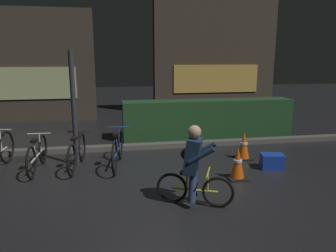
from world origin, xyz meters
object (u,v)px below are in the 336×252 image
(cyclist, at_px, (194,165))
(parked_bike_center_left, at_px, (77,153))
(parked_bike_left_mid, at_px, (37,155))
(traffic_cone_far, at_px, (244,146))
(parked_bike_center_right, at_px, (118,150))
(traffic_cone_near, at_px, (238,164))
(street_post, at_px, (74,110))
(blue_crate, at_px, (272,161))

(cyclist, bearing_deg, parked_bike_center_left, 156.93)
(parked_bike_left_mid, relative_size, traffic_cone_far, 2.46)
(parked_bike_left_mid, xyz_separation_m, parked_bike_center_right, (1.58, -0.02, 0.03))
(traffic_cone_far, bearing_deg, parked_bike_center_left, 179.65)
(traffic_cone_near, distance_m, cyclist, 1.43)
(traffic_cone_near, relative_size, cyclist, 0.48)
(street_post, bearing_deg, blue_crate, -12.91)
(parked_bike_center_left, xyz_separation_m, parked_bike_center_right, (0.82, -0.02, 0.03))
(street_post, bearing_deg, traffic_cone_near, -23.29)
(traffic_cone_far, height_order, cyclist, cyclist)
(parked_bike_center_left, relative_size, cyclist, 1.24)
(parked_bike_center_right, bearing_deg, street_post, 84.15)
(parked_bike_center_left, height_order, traffic_cone_near, parked_bike_center_left)
(traffic_cone_near, bearing_deg, blue_crate, 23.77)
(street_post, relative_size, parked_bike_center_left, 1.52)
(blue_crate, distance_m, cyclist, 2.41)
(traffic_cone_far, bearing_deg, parked_bike_center_right, 179.98)
(parked_bike_center_left, xyz_separation_m, traffic_cone_far, (3.58, -0.02, -0.03))
(parked_bike_center_left, distance_m, blue_crate, 3.97)
(parked_bike_center_right, distance_m, blue_crate, 3.17)
(parked_bike_center_left, xyz_separation_m, traffic_cone_near, (2.99, -1.12, -0.04))
(cyclist, bearing_deg, traffic_cone_far, 73.10)
(street_post, relative_size, parked_bike_center_right, 1.39)
(parked_bike_center_right, relative_size, cyclist, 1.35)
(street_post, relative_size, blue_crate, 5.34)
(parked_bike_center_left, relative_size, traffic_cone_far, 2.48)
(traffic_cone_far, relative_size, blue_crate, 1.42)
(street_post, bearing_deg, parked_bike_center_left, -80.73)
(parked_bike_left_mid, xyz_separation_m, blue_crate, (4.66, -0.72, -0.17))
(traffic_cone_far, bearing_deg, traffic_cone_near, -118.25)
(parked_bike_center_right, relative_size, traffic_cone_far, 2.70)
(parked_bike_center_right, xyz_separation_m, blue_crate, (3.08, -0.70, -0.20))
(traffic_cone_far, xyz_separation_m, cyclist, (-1.66, -1.98, 0.33))
(traffic_cone_near, distance_m, traffic_cone_far, 1.25)
(street_post, distance_m, traffic_cone_near, 3.40)
(traffic_cone_near, height_order, traffic_cone_far, traffic_cone_far)
(blue_crate, xyz_separation_m, cyclist, (-1.98, -1.28, 0.48))
(blue_crate, relative_size, cyclist, 0.35)
(street_post, height_order, parked_bike_center_right, street_post)
(traffic_cone_near, bearing_deg, parked_bike_left_mid, 163.41)
(street_post, distance_m, traffic_cone_far, 3.72)
(street_post, bearing_deg, parked_bike_center_right, -13.41)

